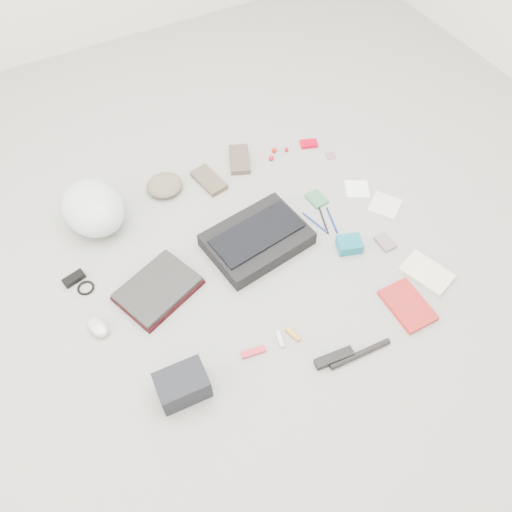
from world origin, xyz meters
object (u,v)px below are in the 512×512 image
camera_bag (182,385)px  book_red (408,305)px  laptop (157,287)px  bike_helmet (93,208)px  accordion_wallet (349,244)px  messenger_bag (257,239)px

camera_bag → book_red: bearing=-2.7°
laptop → bike_helmet: size_ratio=0.94×
laptop → bike_helmet: (-0.10, 0.49, 0.07)m
accordion_wallet → messenger_bag: bearing=167.7°
bike_helmet → accordion_wallet: (0.95, -0.69, -0.07)m
accordion_wallet → camera_bag: bearing=-145.2°
camera_bag → book_red: 0.97m
bike_helmet → camera_bag: bearing=-97.2°
laptop → camera_bag: 0.46m
book_red → accordion_wallet: accordion_wallet is taller
camera_bag → book_red: (0.97, -0.11, -0.05)m
accordion_wallet → book_red: bearing=-64.7°
messenger_bag → bike_helmet: bike_helmet is taller
book_red → accordion_wallet: bearing=96.8°
camera_bag → messenger_bag: bearing=43.6°
bike_helmet → book_red: bearing=-55.6°
bike_helmet → camera_bag: (0.03, -0.95, -0.04)m
bike_helmet → book_red: bike_helmet is taller
messenger_bag → camera_bag: camera_bag is taller
book_red → accordion_wallet: (-0.04, 0.37, 0.01)m
laptop → camera_bag: (-0.08, -0.46, 0.03)m
bike_helmet → book_red: (0.99, -1.05, -0.09)m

